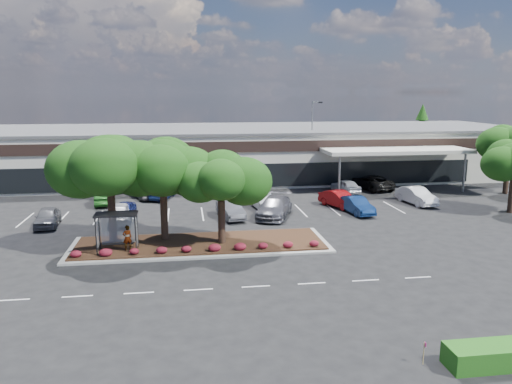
{
  "coord_description": "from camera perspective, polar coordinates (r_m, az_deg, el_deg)",
  "views": [
    {
      "loc": [
        -2.97,
        -29.99,
        10.65
      ],
      "look_at": [
        2.8,
        9.78,
        2.6
      ],
      "focal_mm": 35.0,
      "sensor_mm": 36.0,
      "label": 1
    }
  ],
  "objects": [
    {
      "name": "retail_store",
      "position": [
        64.4,
        -5.52,
        4.59
      ],
      "size": [
        80.4,
        25.2,
        6.25
      ],
      "color": "beige",
      "rests_on": "ground"
    },
    {
      "name": "car_0",
      "position": [
        43.75,
        -22.73,
        -2.67
      ],
      "size": [
        2.08,
        4.44,
        1.47
      ],
      "primitive_type": "imported",
      "rotation": [
        0.0,
        0.0,
        0.08
      ],
      "color": "#585A5F",
      "rests_on": "ground"
    },
    {
      "name": "bus_shelter",
      "position": [
        34.28,
        -15.62,
        -3.19
      ],
      "size": [
        2.75,
        1.55,
        2.59
      ],
      "color": "black",
      "rests_on": "landscape_island"
    },
    {
      "name": "car_4",
      "position": [
        43.32,
        2.11,
        -1.74
      ],
      "size": [
        4.44,
        6.41,
        1.72
      ],
      "primitive_type": "imported",
      "rotation": [
        0.0,
        0.0,
        -0.38
      ],
      "color": "#595961",
      "rests_on": "ground"
    },
    {
      "name": "car_9",
      "position": [
        50.34,
        -17.06,
        -0.52
      ],
      "size": [
        2.19,
        4.73,
        1.5
      ],
      "primitive_type": "imported",
      "rotation": [
        0.0,
        0.0,
        3.28
      ],
      "color": "#1C5318",
      "rests_on": "ground"
    },
    {
      "name": "car_5",
      "position": [
        46.43,
        0.74,
        -1.01
      ],
      "size": [
        2.17,
        4.61,
        1.46
      ],
      "primitive_type": "imported",
      "rotation": [
        0.0,
        0.0,
        0.15
      ],
      "color": "white",
      "rests_on": "ground"
    },
    {
      "name": "car_6",
      "position": [
        47.55,
        9.55,
        -0.82
      ],
      "size": [
        3.24,
        4.94,
        1.54
      ],
      "primitive_type": "imported",
      "rotation": [
        0.0,
        0.0,
        0.38
      ],
      "color": "maroon",
      "rests_on": "ground"
    },
    {
      "name": "lane_markings",
      "position": [
        41.88,
        -4.12,
        -3.42
      ],
      "size": [
        33.12,
        20.06,
        0.01
      ],
      "color": "silver",
      "rests_on": "ground"
    },
    {
      "name": "car_13",
      "position": [
        52.49,
        -0.47,
        0.51
      ],
      "size": [
        2.76,
        5.1,
        1.6
      ],
      "primitive_type": "imported",
      "rotation": [
        0.0,
        0.0,
        2.91
      ],
      "color": "silver",
      "rests_on": "ground"
    },
    {
      "name": "car_15",
      "position": [
        54.56,
        10.21,
        0.68
      ],
      "size": [
        2.54,
        4.6,
        1.48
      ],
      "primitive_type": "imported",
      "rotation": [
        0.0,
        0.0,
        3.33
      ],
      "color": "silver",
      "rests_on": "ground"
    },
    {
      "name": "landscape_island",
      "position": [
        35.59,
        -6.36,
        -5.94
      ],
      "size": [
        18.0,
        6.0,
        0.26
      ],
      "color": "#9F9E9A",
      "rests_on": "ground"
    },
    {
      "name": "island_tree_east",
      "position": [
        34.52,
        -3.98,
        -0.63
      ],
      "size": [
        5.8,
        5.8,
        6.5
      ],
      "primitive_type": null,
      "color": "#13360C",
      "rests_on": "landscape_island"
    },
    {
      "name": "car_16",
      "position": [
        57.07,
        13.03,
        1.11
      ],
      "size": [
        3.98,
        6.32,
        1.63
      ],
      "primitive_type": "imported",
      "rotation": [
        0.0,
        0.0,
        3.37
      ],
      "color": "black",
      "rests_on": "ground"
    },
    {
      "name": "car_10",
      "position": [
        51.48,
        -10.69,
        0.03
      ],
      "size": [
        2.81,
        4.62,
        1.47
      ],
      "primitive_type": "imported",
      "rotation": [
        0.0,
        0.0,
        2.87
      ],
      "color": "navy",
      "rests_on": "ground"
    },
    {
      "name": "car_12",
      "position": [
        51.87,
        -3.24,
        0.42
      ],
      "size": [
        2.41,
        5.15,
        1.7
      ],
      "primitive_type": "imported",
      "rotation": [
        0.0,
        0.0,
        3.22
      ],
      "color": "maroon",
      "rests_on": "ground"
    },
    {
      "name": "tree_east_far",
      "position": [
        59.19,
        26.89,
        3.47
      ],
      "size": [
        6.4,
        6.4,
        7.62
      ],
      "primitive_type": null,
      "color": "#13360C",
      "rests_on": "ground"
    },
    {
      "name": "car_8",
      "position": [
        50.69,
        17.85,
        -0.41
      ],
      "size": [
        2.47,
        5.17,
        1.64
      ],
      "primitive_type": "imported",
      "rotation": [
        0.0,
        0.0,
        0.15
      ],
      "color": "silver",
      "rests_on": "ground"
    },
    {
      "name": "light_pole",
      "position": [
        60.29,
        6.47,
        5.21
      ],
      "size": [
        1.43,
        0.51,
        9.7
      ],
      "rotation": [
        0.0,
        0.0,
        -0.09
      ],
      "color": "#9F9E9A",
      "rests_on": "ground"
    },
    {
      "name": "survey_stake",
      "position": [
        21.78,
        18.68,
        -16.76
      ],
      "size": [
        0.07,
        0.14,
        0.95
      ],
      "color": "tan",
      "rests_on": "ground"
    },
    {
      "name": "conifer_north_east",
      "position": [
        82.94,
        18.36,
        6.5
      ],
      "size": [
        3.96,
        3.96,
        9.0
      ],
      "primitive_type": "cone",
      "color": "#13360C",
      "rests_on": "ground"
    },
    {
      "name": "car_1",
      "position": [
        42.82,
        -15.33,
        -2.39
      ],
      "size": [
        2.21,
        4.77,
        1.58
      ],
      "primitive_type": "imported",
      "rotation": [
        0.0,
        0.0,
        0.07
      ],
      "color": "white",
      "rests_on": "ground"
    },
    {
      "name": "shrub_row",
      "position": [
        33.47,
        -6.25,
        -6.37
      ],
      "size": [
        17.0,
        0.8,
        0.5
      ],
      "primitive_type": null,
      "color": "maroon",
      "rests_on": "landscape_island"
    },
    {
      "name": "car_3",
      "position": [
        42.94,
        -2.92,
        -2.02
      ],
      "size": [
        2.37,
        4.72,
        1.49
      ],
      "primitive_type": "imported",
      "rotation": [
        0.0,
        0.0,
        0.18
      ],
      "color": "#525259",
      "rests_on": "ground"
    },
    {
      "name": "ground",
      "position": [
        31.96,
        -2.48,
        -8.15
      ],
      "size": [
        160.0,
        160.0,
        0.0
      ],
      "primitive_type": "plane",
      "color": "black",
      "rests_on": "ground"
    },
    {
      "name": "car_7",
      "position": [
        45.42,
        11.41,
        -1.49
      ],
      "size": [
        2.24,
        4.71,
        1.49
      ],
      "primitive_type": "imported",
      "rotation": [
        0.0,
        0.0,
        0.15
      ],
      "color": "navy",
      "rests_on": "ground"
    },
    {
      "name": "car_2",
      "position": [
        44.34,
        -14.79,
        -2.03
      ],
      "size": [
        1.94,
        4.19,
        1.39
      ],
      "primitive_type": "imported",
      "rotation": [
        0.0,
        0.0,
        -0.08
      ],
      "color": "navy",
      "rests_on": "ground"
    },
    {
      "name": "car_11",
      "position": [
        51.98,
        -12.66,
        0.02
      ],
      "size": [
        2.87,
        4.43,
        1.4
      ],
      "primitive_type": "imported",
      "rotation": [
        0.0,
        0.0,
        3.46
      ],
      "color": "#535259",
      "rests_on": "ground"
    },
    {
      "name": "person_waiting",
      "position": [
        34.53,
        -14.5,
        -5.08
      ],
      "size": [
        0.73,
        0.62,
        1.71
      ],
      "primitive_type": "imported",
      "rotation": [
        0.0,
        0.0,
        3.54
      ],
      "color": "#594C47",
      "rests_on": "landscape_island"
    },
    {
      "name": "island_tree_mid",
      "position": [
        35.86,
        -10.56,
        0.32
      ],
      "size": [
        6.6,
        6.6,
        7.32
      ],
      "primitive_type": null,
      "color": "#13360C",
      "rests_on": "landscape_island"
    },
    {
      "name": "island_tree_west",
      "position": [
        35.44,
        -16.28,
        0.39
      ],
      "size": [
        7.2,
        7.2,
        7.89
      ],
      "primitive_type": null,
      "color": "#13360C",
      "rests_on": "landscape_island"
    }
  ]
}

